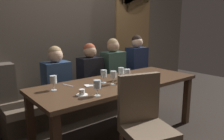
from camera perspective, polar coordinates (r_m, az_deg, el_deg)
name	(u,v)px	position (r m, az deg, el deg)	size (l,w,h in m)	color
ground	(118,134)	(3.04, 1.67, -16.63)	(9.00, 9.00, 0.00)	black
back_wall_tiled	(71,22)	(3.70, -10.82, 12.32)	(6.00, 0.12, 3.00)	brown
arched_door	(133,30)	(4.44, 5.50, 10.55)	(0.90, 0.05, 2.55)	olive
dining_table	(119,88)	(2.79, 1.75, -4.74)	(2.20, 0.84, 0.74)	#412B1C
banquette_bench	(90,104)	(3.46, -5.92, -8.94)	(2.50, 0.44, 0.45)	#40352A
chair_near_side	(144,119)	(2.14, 8.51, -12.69)	(0.54, 0.54, 0.98)	#4C3321
diner_redhead	(56,74)	(3.06, -14.46, -0.99)	(0.36, 0.24, 0.72)	navy
diner_bearded	(90,68)	(3.36, -5.77, 0.46)	(0.36, 0.24, 0.73)	black
diner_far_end	(113,64)	(3.55, 0.31, 1.62)	(0.36, 0.24, 0.79)	#2D473D
diner_near_end	(137,59)	(3.95, 6.53, 2.80)	(0.36, 0.24, 0.83)	#192342
wine_glass_center_back	(53,80)	(2.45, -15.22, -2.53)	(0.08, 0.08, 0.16)	silver
wine_glass_near_left	(97,85)	(2.18, -3.95, -3.87)	(0.08, 0.08, 0.16)	silver
wine_glass_far_right	(121,71)	(2.82, 2.40, -0.30)	(0.08, 0.08, 0.16)	silver
wine_glass_far_left	(127,73)	(2.73, 3.99, -0.82)	(0.08, 0.08, 0.16)	silver
wine_glass_end_left	(113,75)	(2.61, 0.32, -1.29)	(0.08, 0.08, 0.16)	silver
wine_glass_near_right	(104,74)	(2.67, -2.20, -0.97)	(0.08, 0.08, 0.16)	silver
espresso_cup	(82,93)	(2.24, -7.93, -5.98)	(0.12, 0.12, 0.06)	white
fork_on_table	(68,85)	(2.63, -11.58, -3.96)	(0.02, 0.17, 0.01)	silver
folded_napkin	(89,85)	(2.58, -5.96, -4.08)	(0.11, 0.10, 0.01)	silver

